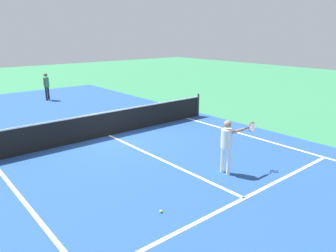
# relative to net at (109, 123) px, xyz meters

# --- Properties ---
(ground_plane) EXTENTS (60.00, 60.00, 0.00)m
(ground_plane) POSITION_rel_net_xyz_m (0.00, 0.00, -0.49)
(ground_plane) COLOR #337F51
(court_surface_inbounds) EXTENTS (10.62, 24.40, 0.00)m
(court_surface_inbounds) POSITION_rel_net_xyz_m (0.00, 0.00, -0.49)
(court_surface_inbounds) COLOR #234C93
(court_surface_inbounds) RESTS_ON ground_plane
(line_sideline_right) EXTENTS (0.10, 11.89, 0.01)m
(line_sideline_right) POSITION_rel_net_xyz_m (4.11, -5.95, -0.49)
(line_sideline_right) COLOR white
(line_sideline_right) RESTS_ON ground_plane
(line_service_near) EXTENTS (8.22, 0.10, 0.01)m
(line_service_near) POSITION_rel_net_xyz_m (0.00, -6.40, -0.49)
(line_service_near) COLOR white
(line_service_near) RESTS_ON ground_plane
(line_center_service) EXTENTS (0.10, 6.40, 0.01)m
(line_center_service) POSITION_rel_net_xyz_m (0.00, -3.20, -0.49)
(line_center_service) COLOR white
(line_center_service) RESTS_ON ground_plane
(net) EXTENTS (9.75, 0.09, 1.07)m
(net) POSITION_rel_net_xyz_m (0.00, 0.00, 0.00)
(net) COLOR #33383D
(net) RESTS_ON ground_plane
(player_near) EXTENTS (1.17, 0.51, 1.54)m
(player_near) POSITION_rel_net_xyz_m (0.79, -5.15, 0.46)
(player_near) COLOR white
(player_near) RESTS_ON ground_plane
(player_far) EXTENTS (0.35, 0.32, 1.59)m
(player_far) POSITION_rel_net_xyz_m (0.69, 8.34, 0.47)
(player_far) COLOR black
(player_far) RESTS_ON ground_plane
(tennis_ball_mid_court) EXTENTS (0.07, 0.07, 0.07)m
(tennis_ball_mid_court) POSITION_rel_net_xyz_m (-1.93, -5.62, -0.46)
(tennis_ball_mid_court) COLOR #CCE033
(tennis_ball_mid_court) RESTS_ON ground_plane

